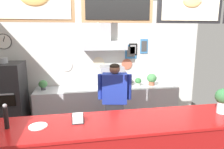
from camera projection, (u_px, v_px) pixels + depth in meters
The scene contains 12 objects.
back_wall_assembly at pixel (98, 59), 4.61m from camera, with size 4.95×2.49×2.80m.
back_prep_counter at pixel (108, 107), 4.64m from camera, with size 3.12×0.60×0.89m.
pizza_oven at pixel (8, 101), 4.03m from camera, with size 0.63×0.72×1.62m.
shop_worker at pixel (115, 105), 3.59m from camera, with size 0.57×0.30×1.57m.
espresso_machine at pixel (111, 77), 4.49m from camera, with size 0.50×0.51×0.48m.
potted_oregano at pixel (43, 84), 4.33m from camera, with size 0.18×0.18×0.21m.
potted_basil at pixel (138, 81), 4.67m from camera, with size 0.15×0.15×0.19m.
potted_rosemary at pixel (152, 79), 4.71m from camera, with size 0.22×0.22×0.27m.
basil_vase at pixel (223, 100), 2.55m from camera, with size 0.20×0.20×0.32m.
napkin_holder at pixel (78, 119), 2.31m from camera, with size 0.14×0.13×0.11m.
condiment_plate at pixel (38, 126), 2.21m from camera, with size 0.20×0.20×0.01m.
pepper_grinder at pixel (6, 116), 2.14m from camera, with size 0.05×0.05×0.27m.
Camera 1 is at (-0.48, -2.46, 2.09)m, focal length 32.92 mm.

